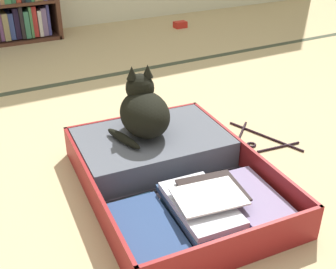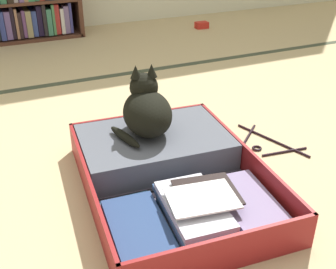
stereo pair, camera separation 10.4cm
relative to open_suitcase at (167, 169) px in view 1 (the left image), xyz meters
The scene contains 6 objects.
ground_plane 0.18m from the open_suitcase, 149.95° to the right, with size 10.00×10.00×0.00m, color tan.
tatami_border 1.13m from the open_suitcase, 97.78° to the left, with size 4.80×0.05×0.00m.
open_suitcase is the anchor object (origin of this frame).
black_cat 0.24m from the open_suitcase, 92.02° to the left, with size 0.25×0.28×0.25m.
clothes_hanger 0.51m from the open_suitcase, ahead, with size 0.24×0.36×0.01m.
small_red_pouch 2.19m from the open_suitcase, 58.71° to the left, with size 0.10×0.07×0.05m.
Camera 1 is at (-0.45, -1.03, 0.89)m, focal length 45.25 mm.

